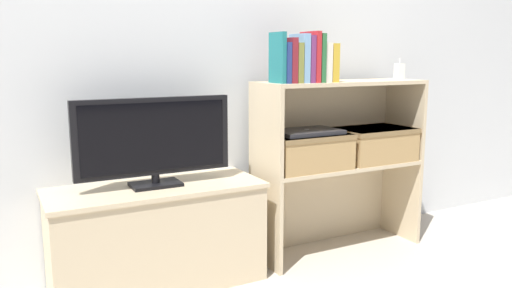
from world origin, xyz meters
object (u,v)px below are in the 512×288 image
Objects in this scene: book_mustard at (328,63)px; storage_basket_right at (373,142)px; tv_stand at (158,236)px; laptop at (307,132)px; book_skyblue at (299,58)px; baby_monitor at (399,71)px; book_ivory at (321,63)px; book_crimson at (310,57)px; book_forest at (315,58)px; book_navy at (282,63)px; storage_basket_left at (306,149)px; tv at (154,139)px; book_teal at (277,58)px; book_olive at (293,63)px; book_plum at (305,59)px; book_maroon at (287,61)px.

book_mustard reaches higher than storage_basket_right.
laptop reaches higher than tv_stand.
laptop is (0.08, 0.04, -0.37)m from book_skyblue.
laptop is at bearing -178.62° from baby_monitor.
book_crimson is at bearing 180.00° from book_ivory.
baby_monitor is at bearing 5.75° from book_ivory.
book_forest is 0.08m from book_mustard.
book_mustard is at bearing -24.73° from laptop.
tv_stand is 1.27m from storage_basket_right.
laptop is at bearing 13.64° from book_navy.
storage_basket_right reaches higher than tv_stand.
book_crimson is at bearing -109.72° from storage_basket_left.
book_forest is 0.56× the size of storage_basket_right.
tv is 0.69m from book_navy.
book_teal is 0.83m from baby_monitor.
book_olive is 0.37m from laptop.
laptop is (-0.44, -0.00, 0.09)m from storage_basket_right.
book_teal is 0.12m from book_skyblue.
laptop reaches higher than storage_basket_left.
book_teal reaches higher than book_mustard.
book_forest is (0.13, 0.00, 0.02)m from book_olive.
book_mustard is (0.14, 0.00, -0.02)m from book_plum.
book_olive is 0.71m from storage_basket_right.
baby_monitor is (0.64, 0.06, -0.08)m from book_crimson.
baby_monitor reaches higher than tv_stand.
book_mustard is 0.45m from storage_basket_left.
book_forest is at bearing -71.88° from laptop.
book_navy is at bearing 180.00° from book_mustard.
storage_basket_right is (0.44, 0.00, 0.00)m from storage_basket_left.
book_crimson is 0.11m from book_mustard.
storage_basket_right is at bearing 5.32° from book_crimson.
book_navy reaches higher than storage_basket_right.
book_olive is at bearing -159.25° from laptop.
book_forest is (0.79, -0.08, 0.35)m from tv.
book_olive is 0.81× the size of book_forest.
book_maroon is (0.05, 0.00, -0.01)m from book_teal.
storage_basket_left is at bearing 12.03° from book_teal.
book_navy is 0.85× the size of book_plum.
tv is 0.87m from book_forest.
tv_stand is 4.05× the size of book_teal.
book_forest is 0.63m from storage_basket_right.
book_ivory reaches higher than storage_basket_right.
book_plum reaches higher than book_maroon.
baby_monitor is at bearing 5.16° from book_crimson.
tv is 3.13× the size of book_plum.
book_navy is at bearing -176.05° from storage_basket_right.
book_forest is at bearing 180.00° from book_mustard.
book_plum is (0.07, 0.00, 0.02)m from book_olive.
book_ivory reaches higher than baby_monitor.
book_forest reaches higher than book_navy.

